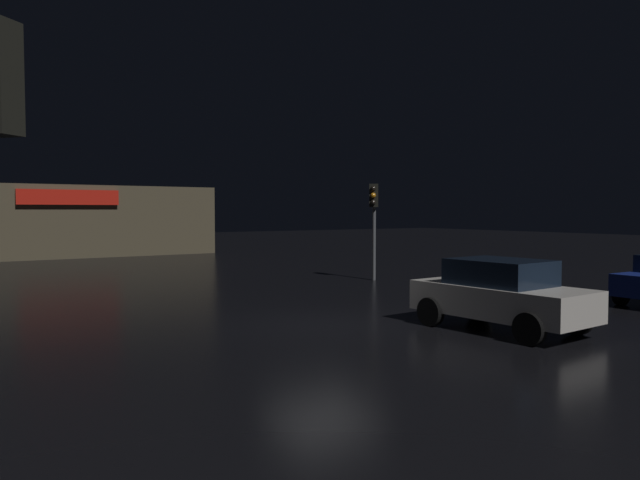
{
  "coord_description": "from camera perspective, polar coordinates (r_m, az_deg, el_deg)",
  "views": [
    {
      "loc": [
        -8.27,
        -12.22,
        2.77
      ],
      "look_at": [
        1.65,
        2.57,
        1.91
      ],
      "focal_mm": 34.55,
      "sensor_mm": 36.0,
      "label": 1
    }
  ],
  "objects": [
    {
      "name": "traffic_signal_opposite",
      "position": [
        24.31,
        5.01,
        2.72
      ],
      "size": [
        0.42,
        0.42,
        3.81
      ],
      "color": "#595B60",
      "rests_on": "ground"
    },
    {
      "name": "car_far",
      "position": [
        14.82,
        16.43,
        -4.79
      ],
      "size": [
        2.24,
        4.18,
        1.64
      ],
      "color": "silver",
      "rests_on": "ground"
    },
    {
      "name": "store_building",
      "position": [
        41.86,
        -23.38,
        1.65
      ],
      "size": [
        17.93,
        8.58,
        4.25
      ],
      "color": "brown",
      "rests_on": "ground"
    },
    {
      "name": "ground_plane",
      "position": [
        15.01,
        0.25,
        -7.87
      ],
      "size": [
        120.0,
        120.0,
        0.0
      ],
      "primitive_type": "plane",
      "color": "black"
    }
  ]
}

